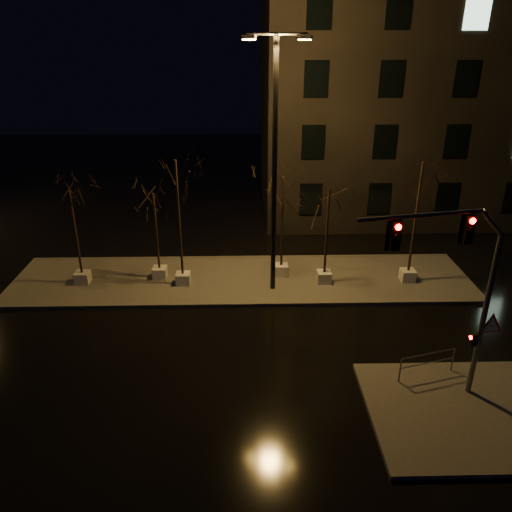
{
  "coord_description": "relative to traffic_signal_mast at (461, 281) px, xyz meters",
  "views": [
    {
      "loc": [
        0.15,
        -15.68,
        10.98
      ],
      "look_at": [
        0.6,
        2.65,
        2.8
      ],
      "focal_mm": 35.0,
      "sensor_mm": 36.0,
      "label": 1
    }
  ],
  "objects": [
    {
      "name": "guard_rail_a",
      "position": [
        -0.13,
        1.05,
        -3.61
      ],
      "size": [
        2.07,
        0.62,
        0.92
      ],
      "rotation": [
        0.0,
        0.0,
        0.28
      ],
      "color": "#53555A",
      "rests_on": "sidewalk_corner"
    },
    {
      "name": "sidewalk_corner",
      "position": [
        1.01,
        -0.72,
        -4.29
      ],
      "size": [
        7.0,
        5.0,
        0.15
      ],
      "primitive_type": "cube",
      "color": "#4A4842",
      "rests_on": "ground"
    },
    {
      "name": "tree_1",
      "position": [
        -10.46,
        8.91,
        -0.9
      ],
      "size": [
        1.8,
        1.8,
        4.37
      ],
      "color": "silver",
      "rests_on": "median"
    },
    {
      "name": "ground",
      "position": [
        -6.49,
        2.78,
        -4.37
      ],
      "size": [
        90.0,
        90.0,
        0.0
      ],
      "primitive_type": "plane",
      "color": "black",
      "rests_on": "ground"
    },
    {
      "name": "tree_2",
      "position": [
        -9.27,
        8.23,
        0.41
      ],
      "size": [
        1.8,
        1.8,
        6.09
      ],
      "color": "silver",
      "rests_on": "median"
    },
    {
      "name": "tree_5",
      "position": [
        1.45,
        8.33,
        0.28
      ],
      "size": [
        1.8,
        1.8,
        5.92
      ],
      "color": "silver",
      "rests_on": "median"
    },
    {
      "name": "traffic_signal_mast",
      "position": [
        0.0,
        0.0,
        0.0
      ],
      "size": [
        5.18,
        1.05,
        6.42
      ],
      "rotation": [
        0.0,
        0.0,
        0.19
      ],
      "color": "#53555A",
      "rests_on": "sidewalk_corner"
    },
    {
      "name": "streetlight_main",
      "position": [
        -5.06,
        7.69,
        2.07
      ],
      "size": [
        2.69,
        1.02,
        10.89
      ],
      "rotation": [
        0.0,
        0.0,
        -0.27
      ],
      "color": "black",
      "rests_on": "median"
    },
    {
      "name": "median",
      "position": [
        -6.49,
        8.78,
        -4.29
      ],
      "size": [
        22.0,
        5.0,
        0.15
      ],
      "primitive_type": "cube",
      "color": "#4A4842",
      "rests_on": "ground"
    },
    {
      "name": "tree_3",
      "position": [
        -4.57,
        9.08,
        -0.37
      ],
      "size": [
        1.8,
        1.8,
        5.07
      ],
      "color": "silver",
      "rests_on": "median"
    },
    {
      "name": "building",
      "position": [
        7.51,
        20.78,
        3.13
      ],
      "size": [
        25.0,
        12.0,
        15.0
      ],
      "primitive_type": "cube",
      "color": "black",
      "rests_on": "ground"
    },
    {
      "name": "tree_4",
      "position": [
        -2.59,
        8.23,
        -0.64
      ],
      "size": [
        1.8,
        1.8,
        4.71
      ],
      "color": "silver",
      "rests_on": "median"
    },
    {
      "name": "tree_0",
      "position": [
        -14.05,
        8.47,
        -0.68
      ],
      "size": [
        1.8,
        1.8,
        4.66
      ],
      "color": "silver",
      "rests_on": "median"
    }
  ]
}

